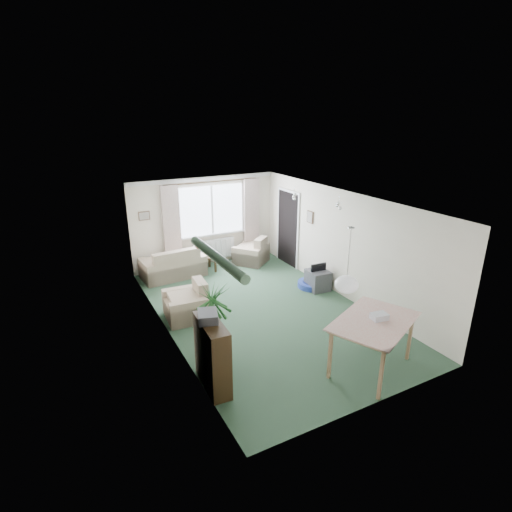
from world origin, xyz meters
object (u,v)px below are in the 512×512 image
armchair_corner (251,250)px  coffee_table (197,264)px  bookshelf (212,355)px  houseplant (214,325)px  sofa (173,262)px  pet_bed (312,284)px  dining_table (372,345)px  armchair_left (186,300)px  tv_cube (318,280)px

armchair_corner → coffee_table: (-1.58, 0.02, -0.16)m
bookshelf → houseplant: houseplant is taller
sofa → bookshelf: bookshelf is taller
coffee_table → pet_bed: 3.05m
dining_table → pet_bed: size_ratio=2.05×
armchair_left → coffee_table: size_ratio=0.90×
houseplant → tv_cube: (3.28, 1.62, -0.48)m
coffee_table → tv_cube: 3.20m
sofa → dining_table: dining_table is taller
coffee_table → bookshelf: bookshelf is taller
coffee_table → dining_table: bearing=-78.8°
armchair_left → armchair_corner: bearing=134.7°
houseplant → pet_bed: bearing=28.9°
tv_cube → bookshelf: bearing=-144.2°
bookshelf → houseplant: bearing=67.6°
armchair_corner → tv_cube: bearing=65.5°
armchair_corner → armchair_left: armchair_left is taller
armchair_corner → armchair_left: size_ratio=0.98×
armchair_left → sofa: bearing=174.3°
houseplant → armchair_left: bearing=87.4°
armchair_corner → pet_bed: bearing=65.2°
bookshelf → tv_cube: 4.16m
houseplant → dining_table: houseplant is taller
tv_cube → armchair_corner: bearing=108.3°
sofa → armchair_left: bearing=75.6°
dining_table → bookshelf: bearing=162.2°
armchair_corner → houseplant: 4.80m
armchair_corner → bookshelf: bearing=18.2°
bookshelf → pet_bed: 4.22m
bookshelf → pet_bed: size_ratio=1.63×
armchair_corner → houseplant: size_ratio=0.59×
bookshelf → pet_bed: bookshelf is taller
armchair_corner → houseplant: (-2.70, -3.96, 0.34)m
armchair_left → tv_cube: 3.21m
armchair_left → houseplant: bearing=1.8°
bookshelf → pet_bed: (3.49, 2.33, -0.48)m
sofa → pet_bed: bearing=137.1°
armchair_corner → bookshelf: size_ratio=0.77×
armchair_corner → pet_bed: size_ratio=1.25×
armchair_left → tv_cube: size_ratio=1.67×
houseplant → tv_cube: 3.69m
sofa → tv_cube: sofa is taller
dining_table → tv_cube: size_ratio=2.67×
armchair_corner → tv_cube: size_ratio=1.63×
pet_bed → coffee_table: bearing=133.8°
armchair_left → tv_cube: (3.20, -0.12, -0.15)m
armchair_corner → tv_cube: 2.41m
armchair_corner → dining_table: size_ratio=0.61×
dining_table → tv_cube: 3.16m
sofa → houseplant: 4.02m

